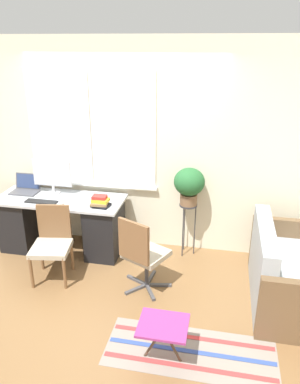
{
  "coord_description": "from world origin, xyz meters",
  "views": [
    {
      "loc": [
        1.24,
        -3.79,
        2.63
      ],
      "look_at": [
        0.44,
        0.16,
        0.99
      ],
      "focal_mm": 35.0,
      "sensor_mm": 36.0,
      "label": 1
    }
  ],
  "objects": [
    {
      "name": "ground_plane",
      "position": [
        0.0,
        0.0,
        0.0
      ],
      "size": [
        14.0,
        14.0,
        0.0
      ],
      "primitive_type": "plane",
      "color": "brown"
    },
    {
      "name": "wall_back_with_window",
      "position": [
        -0.02,
        0.73,
        1.36
      ],
      "size": [
        9.0,
        0.12,
        2.7
      ],
      "color": "beige",
      "rests_on": "ground_plane"
    },
    {
      "name": "desk",
      "position": [
        -0.78,
        0.32,
        0.39
      ],
      "size": [
        1.66,
        0.65,
        0.74
      ],
      "color": "#B2B7BC",
      "rests_on": "ground_plane"
    },
    {
      "name": "laptop",
      "position": [
        -1.32,
        0.45,
        0.79
      ],
      "size": [
        0.36,
        0.26,
        0.23
      ],
      "color": "#4C4C51",
      "rests_on": "desk"
    },
    {
      "name": "monitor",
      "position": [
        -0.93,
        0.48,
        0.99
      ],
      "size": [
        0.52,
        0.18,
        0.46
      ],
      "color": "silver",
      "rests_on": "desk"
    },
    {
      "name": "keyboard",
      "position": [
        -0.95,
        0.16,
        0.75
      ],
      "size": [
        0.41,
        0.11,
        0.02
      ],
      "color": "black",
      "rests_on": "desk"
    },
    {
      "name": "mouse",
      "position": [
        -0.67,
        0.15,
        0.75
      ],
      "size": [
        0.03,
        0.06,
        0.03
      ],
      "color": "silver",
      "rests_on": "desk"
    },
    {
      "name": "book_stack",
      "position": [
        -0.18,
        0.19,
        0.8
      ],
      "size": [
        0.25,
        0.2,
        0.14
      ],
      "color": "black",
      "rests_on": "desk"
    },
    {
      "name": "desk_chair_wooden",
      "position": [
        -0.63,
        -0.28,
        0.45
      ],
      "size": [
        0.49,
        0.5,
        0.86
      ],
      "rotation": [
        0.0,
        0.0,
        0.16
      ],
      "color": "brown",
      "rests_on": "ground_plane"
    },
    {
      "name": "office_chair_swivel",
      "position": [
        0.46,
        -0.35,
        0.47
      ],
      "size": [
        0.57,
        0.58,
        0.91
      ],
      "rotation": [
        0.0,
        0.0,
        2.69
      ],
      "color": "#47474C",
      "rests_on": "ground_plane"
    },
    {
      "name": "couch_loveseat",
      "position": [
        1.98,
        -0.22,
        0.3
      ],
      "size": [
        0.73,
        1.37,
        0.85
      ],
      "rotation": [
        0.0,
        0.0,
        1.57
      ],
      "color": "#9EA8B2",
      "rests_on": "ground_plane"
    },
    {
      "name": "plant_stand",
      "position": [
        0.86,
        0.53,
        0.6
      ],
      "size": [
        0.23,
        0.23,
        0.71
      ],
      "color": "#333338",
      "rests_on": "ground_plane"
    },
    {
      "name": "potted_plant",
      "position": [
        0.86,
        0.53,
        0.99
      ],
      "size": [
        0.38,
        0.38,
        0.48
      ],
      "color": "brown",
      "rests_on": "plant_stand"
    },
    {
      "name": "floor_rug_striped",
      "position": [
        1.09,
        -1.17,
        0.0
      ],
      "size": [
        1.55,
        0.62,
        0.01
      ],
      "color": "gray",
      "rests_on": "ground_plane"
    },
    {
      "name": "folding_stool",
      "position": [
        0.85,
        -1.29,
        0.35
      ],
      "size": [
        0.43,
        0.36,
        0.39
      ],
      "color": "#93337A",
      "rests_on": "ground_plane"
    }
  ]
}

